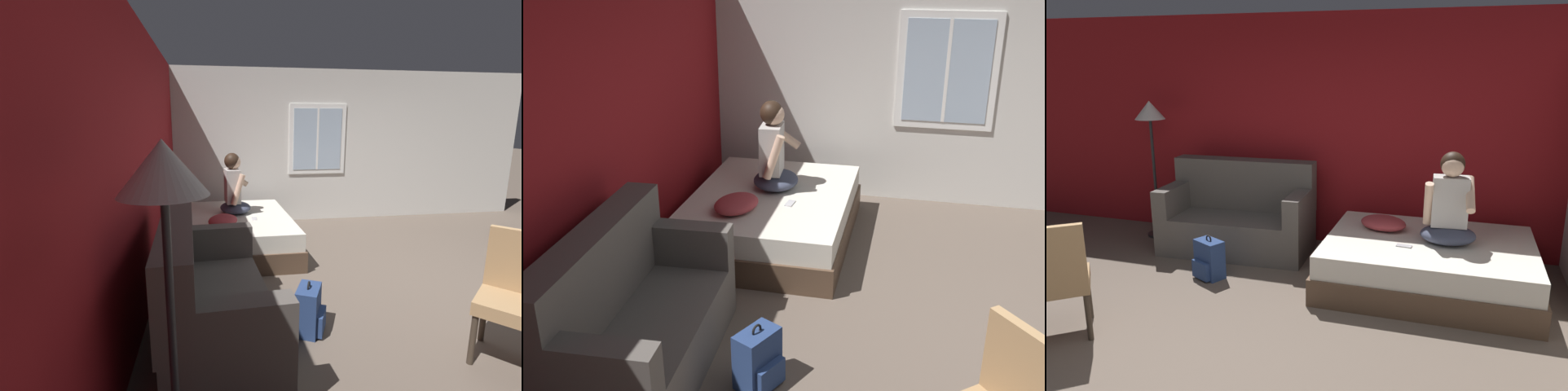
% 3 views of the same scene
% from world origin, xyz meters
% --- Properties ---
extents(ground_plane, '(40.00, 40.00, 0.00)m').
position_xyz_m(ground_plane, '(0.00, 0.00, 0.00)').
color(ground_plane, brown).
extents(wall_back_accent, '(10.72, 0.16, 2.70)m').
position_xyz_m(wall_back_accent, '(0.00, 3.02, 1.35)').
color(wall_back_accent, maroon).
rests_on(wall_back_accent, ground).
extents(bed, '(2.03, 1.53, 0.48)m').
position_xyz_m(bed, '(1.52, 1.98, 0.24)').
color(bed, '#4C3828').
rests_on(bed, ground).
extents(couch, '(1.74, 0.90, 1.04)m').
position_xyz_m(couch, '(-0.68, 2.39, 0.39)').
color(couch, '#514C47').
rests_on(couch, ground).
extents(side_chair, '(0.65, 0.65, 0.98)m').
position_xyz_m(side_chair, '(-1.21, 0.14, 0.53)').
color(side_chair, '#382D23').
rests_on(side_chair, ground).
extents(person_seated, '(0.55, 0.48, 0.88)m').
position_xyz_m(person_seated, '(1.68, 2.00, 0.84)').
color(person_seated, '#383D51').
rests_on(person_seated, bed).
extents(backpack, '(0.35, 0.33, 0.46)m').
position_xyz_m(backpack, '(-0.64, 1.54, 0.19)').
color(backpack, navy).
rests_on(backpack, ground).
extents(throw_pillow, '(0.56, 0.48, 0.14)m').
position_xyz_m(throw_pillow, '(1.04, 2.19, 0.55)').
color(throw_pillow, '#993338').
rests_on(throw_pillow, bed).
extents(cell_phone, '(0.15, 0.08, 0.01)m').
position_xyz_m(cell_phone, '(1.30, 1.75, 0.48)').
color(cell_phone, '#B7B7BC').
rests_on(cell_phone, bed).
extents(floor_lamp, '(0.36, 0.36, 1.70)m').
position_xyz_m(floor_lamp, '(-1.88, 2.53, 1.43)').
color(floor_lamp, black).
rests_on(floor_lamp, ground).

